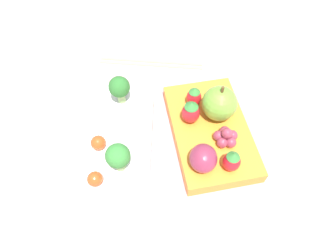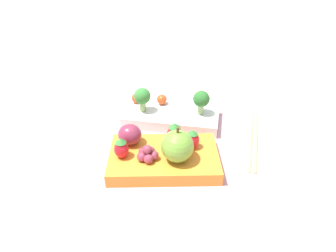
{
  "view_description": "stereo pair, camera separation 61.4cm",
  "coord_description": "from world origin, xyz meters",
  "px_view_note": "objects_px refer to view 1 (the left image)",
  "views": [
    {
      "loc": [
        -0.28,
        0.0,
        0.44
      ],
      "look_at": [
        -0.01,
        -0.0,
        0.04
      ],
      "focal_mm": 32.0,
      "sensor_mm": 36.0,
      "label": 1
    },
    {
      "loc": [
        0.06,
        -0.51,
        0.37
      ],
      "look_at": [
        -0.01,
        -0.0,
        0.04
      ],
      "focal_mm": 32.0,
      "sensor_mm": 36.0,
      "label": 2
    }
  ],
  "objects_px": {
    "bento_box_fruit": "(212,131)",
    "grape_cluster": "(228,137)",
    "bento_box_savoury": "(123,136)",
    "plum": "(206,158)",
    "apple": "(222,103)",
    "strawberry_2": "(193,112)",
    "strawberry_0": "(234,161)",
    "chopsticks_pair": "(153,63)",
    "broccoli_floret_1": "(121,156)",
    "strawberry_1": "(196,96)",
    "cherry_tomato_1": "(98,179)",
    "cherry_tomato_0": "(101,143)",
    "broccoli_floret_0": "(122,88)"
  },
  "relations": [
    {
      "from": "bento_box_fruit",
      "to": "grape_cluster",
      "type": "height_order",
      "value": "grape_cluster"
    },
    {
      "from": "bento_box_savoury",
      "to": "plum",
      "type": "relative_size",
      "value": 4.82
    },
    {
      "from": "apple",
      "to": "strawberry_2",
      "type": "xyz_separation_m",
      "value": [
        -0.01,
        0.05,
        -0.01
      ]
    },
    {
      "from": "strawberry_0",
      "to": "plum",
      "type": "relative_size",
      "value": 0.91
    },
    {
      "from": "apple",
      "to": "grape_cluster",
      "type": "relative_size",
      "value": 1.74
    },
    {
      "from": "apple",
      "to": "chopsticks_pair",
      "type": "bearing_deg",
      "value": 36.96
    },
    {
      "from": "plum",
      "to": "grape_cluster",
      "type": "distance_m",
      "value": 0.06
    },
    {
      "from": "strawberry_0",
      "to": "strawberry_2",
      "type": "xyz_separation_m",
      "value": [
        0.09,
        0.05,
        0.0
      ]
    },
    {
      "from": "grape_cluster",
      "to": "plum",
      "type": "bearing_deg",
      "value": 135.66
    },
    {
      "from": "bento_box_fruit",
      "to": "strawberry_0",
      "type": "xyz_separation_m",
      "value": [
        -0.07,
        -0.02,
        0.03
      ]
    },
    {
      "from": "broccoli_floret_1",
      "to": "strawberry_1",
      "type": "xyz_separation_m",
      "value": [
        0.12,
        -0.12,
        -0.02
      ]
    },
    {
      "from": "bento_box_fruit",
      "to": "strawberry_2",
      "type": "relative_size",
      "value": 4.72
    },
    {
      "from": "cherry_tomato_1",
      "to": "chopsticks_pair",
      "type": "distance_m",
      "value": 0.28
    },
    {
      "from": "cherry_tomato_1",
      "to": "chopsticks_pair",
      "type": "bearing_deg",
      "value": -16.53
    },
    {
      "from": "cherry_tomato_0",
      "to": "strawberry_2",
      "type": "bearing_deg",
      "value": -72.13
    },
    {
      "from": "bento_box_savoury",
      "to": "cherry_tomato_1",
      "type": "height_order",
      "value": "cherry_tomato_1"
    },
    {
      "from": "broccoli_floret_1",
      "to": "bento_box_savoury",
      "type": "bearing_deg",
      "value": 5.17
    },
    {
      "from": "strawberry_2",
      "to": "grape_cluster",
      "type": "height_order",
      "value": "strawberry_2"
    },
    {
      "from": "cherry_tomato_1",
      "to": "strawberry_0",
      "type": "relative_size",
      "value": 0.56
    },
    {
      "from": "chopsticks_pair",
      "to": "cherry_tomato_0",
      "type": "bearing_deg",
      "value": 158.81
    },
    {
      "from": "bento_box_savoury",
      "to": "strawberry_0",
      "type": "xyz_separation_m",
      "value": [
        -0.07,
        -0.17,
        0.03
      ]
    },
    {
      "from": "bento_box_fruit",
      "to": "strawberry_1",
      "type": "height_order",
      "value": "strawberry_1"
    },
    {
      "from": "cherry_tomato_0",
      "to": "bento_box_fruit",
      "type": "bearing_deg",
      "value": -80.07
    },
    {
      "from": "broccoli_floret_1",
      "to": "cherry_tomato_1",
      "type": "relative_size",
      "value": 2.44
    },
    {
      "from": "broccoli_floret_1",
      "to": "grape_cluster",
      "type": "relative_size",
      "value": 1.42
    },
    {
      "from": "bento_box_savoury",
      "to": "cherry_tomato_1",
      "type": "relative_size",
      "value": 9.5
    },
    {
      "from": "cherry_tomato_1",
      "to": "apple",
      "type": "xyz_separation_m",
      "value": [
        0.12,
        -0.19,
        0.02
      ]
    },
    {
      "from": "broccoli_floret_1",
      "to": "strawberry_2",
      "type": "height_order",
      "value": "broccoli_floret_1"
    },
    {
      "from": "cherry_tomato_1",
      "to": "chopsticks_pair",
      "type": "height_order",
      "value": "cherry_tomato_1"
    },
    {
      "from": "apple",
      "to": "grape_cluster",
      "type": "bearing_deg",
      "value": -173.28
    },
    {
      "from": "bento_box_fruit",
      "to": "plum",
      "type": "xyz_separation_m",
      "value": [
        -0.07,
        0.02,
        0.03
      ]
    },
    {
      "from": "bento_box_savoury",
      "to": "apple",
      "type": "height_order",
      "value": "apple"
    },
    {
      "from": "strawberry_0",
      "to": "broccoli_floret_1",
      "type": "bearing_deg",
      "value": 88.52
    },
    {
      "from": "cherry_tomato_0",
      "to": "cherry_tomato_1",
      "type": "xyz_separation_m",
      "value": [
        -0.06,
        -0.0,
        -0.0
      ]
    },
    {
      "from": "broccoli_floret_1",
      "to": "chopsticks_pair",
      "type": "xyz_separation_m",
      "value": [
        0.25,
        -0.04,
        -0.06
      ]
    },
    {
      "from": "cherry_tomato_0",
      "to": "strawberry_2",
      "type": "distance_m",
      "value": 0.15
    },
    {
      "from": "bento_box_savoury",
      "to": "chopsticks_pair",
      "type": "relative_size",
      "value": 1.03
    },
    {
      "from": "bento_box_savoury",
      "to": "grape_cluster",
      "type": "height_order",
      "value": "grape_cluster"
    },
    {
      "from": "strawberry_2",
      "to": "cherry_tomato_0",
      "type": "bearing_deg",
      "value": 107.87
    },
    {
      "from": "cherry_tomato_1",
      "to": "broccoli_floret_1",
      "type": "bearing_deg",
      "value": -57.05
    },
    {
      "from": "bento_box_fruit",
      "to": "chopsticks_pair",
      "type": "xyz_separation_m",
      "value": [
        0.18,
        0.1,
        -0.01
      ]
    },
    {
      "from": "grape_cluster",
      "to": "chopsticks_pair",
      "type": "relative_size",
      "value": 0.19
    },
    {
      "from": "broccoli_floret_1",
      "to": "plum",
      "type": "bearing_deg",
      "value": -89.48
    },
    {
      "from": "bento_box_savoury",
      "to": "strawberry_1",
      "type": "height_order",
      "value": "strawberry_1"
    },
    {
      "from": "apple",
      "to": "strawberry_0",
      "type": "xyz_separation_m",
      "value": [
        -0.1,
        -0.01,
        -0.01
      ]
    },
    {
      "from": "bento_box_fruit",
      "to": "apple",
      "type": "bearing_deg",
      "value": -27.12
    },
    {
      "from": "strawberry_1",
      "to": "strawberry_2",
      "type": "relative_size",
      "value": 0.85
    },
    {
      "from": "bento_box_fruit",
      "to": "strawberry_2",
      "type": "xyz_separation_m",
      "value": [
        0.02,
        0.03,
        0.03
      ]
    },
    {
      "from": "bento_box_savoury",
      "to": "broccoli_floret_1",
      "type": "distance_m",
      "value": 0.08
    },
    {
      "from": "bento_box_fruit",
      "to": "broccoli_floret_0",
      "type": "xyz_separation_m",
      "value": [
        0.06,
        0.15,
        0.05
      ]
    }
  ]
}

